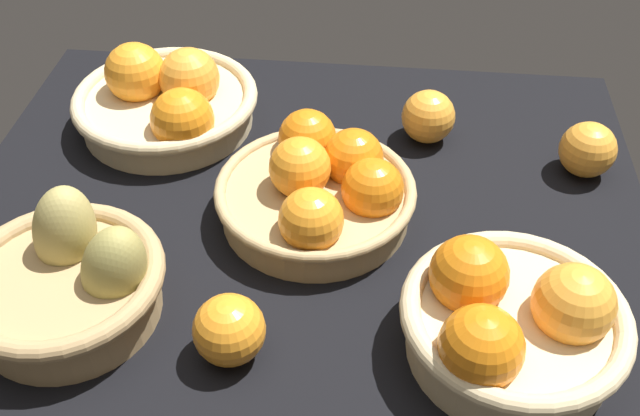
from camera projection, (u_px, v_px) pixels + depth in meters
market_tray at (300, 229)px, 88.93cm from camera, size 84.00×72.00×3.00cm
basket_far_left at (167, 101)px, 99.78cm from camera, size 25.19×25.19×11.01cm
basket_center at (321, 189)px, 86.12cm from camera, size 23.73×23.73×10.49cm
basket_near_left_pears at (70, 279)px, 74.86cm from camera, size 21.03×21.03×13.60cm
basket_near_right at (511, 321)px, 70.37cm from camera, size 22.20×22.20×11.45cm
loose_orange_front_gap at (588, 150)px, 92.34cm from camera, size 7.09×7.09×7.09cm
loose_orange_back_gap at (428, 117)px, 97.64cm from camera, size 7.13×7.13×7.13cm
loose_orange_side_gap at (229, 330)px, 71.07cm from camera, size 7.17×7.17×7.17cm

